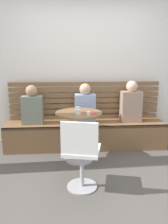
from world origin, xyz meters
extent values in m
plane|color=#514C47|center=(0.00, 0.00, 0.00)|extent=(8.00, 8.00, 0.00)
cube|color=silver|center=(0.00, 1.64, 1.45)|extent=(5.20, 0.10, 2.90)
cube|color=brown|center=(0.00, 1.20, 0.22)|extent=(2.70, 0.52, 0.44)
cube|color=brown|center=(0.00, 0.96, 0.42)|extent=(2.70, 0.04, 0.04)
cube|color=brown|center=(0.00, 1.44, 0.48)|extent=(2.65, 0.04, 0.07)
cube|color=brown|center=(0.00, 1.44, 0.59)|extent=(2.65, 0.04, 0.07)
cube|color=brown|center=(0.00, 1.44, 0.68)|extent=(2.65, 0.04, 0.07)
cube|color=brown|center=(0.00, 1.44, 0.78)|extent=(2.65, 0.04, 0.07)
cube|color=brown|center=(0.00, 1.44, 0.88)|extent=(2.65, 0.04, 0.07)
cube|color=brown|center=(0.00, 1.44, 0.97)|extent=(2.65, 0.04, 0.07)
cube|color=brown|center=(0.00, 1.44, 1.07)|extent=(2.65, 0.04, 0.07)
cylinder|color=#ADADB2|center=(-0.15, 0.69, 0.01)|extent=(0.44, 0.44, 0.02)
cylinder|color=#ADADB2|center=(-0.15, 0.69, 0.37)|extent=(0.07, 0.07, 0.69)
cylinder|color=brown|center=(-0.15, 0.69, 0.72)|extent=(0.68, 0.68, 0.03)
cylinder|color=#ADADB2|center=(-0.15, -0.06, 0.01)|extent=(0.36, 0.36, 0.02)
cylinder|color=#ADADB2|center=(-0.15, -0.06, 0.23)|extent=(0.05, 0.05, 0.45)
cube|color=white|center=(-0.15, -0.06, 0.47)|extent=(0.48, 0.48, 0.04)
cube|color=white|center=(-0.19, -0.22, 0.67)|extent=(0.40, 0.13, 0.36)
cube|color=#9E7F6B|center=(0.78, 1.23, 0.70)|extent=(0.34, 0.22, 0.52)
sphere|color=#DBB293|center=(0.78, 1.23, 1.05)|extent=(0.19, 0.19, 0.19)
cube|color=slate|center=(-0.89, 1.21, 0.67)|extent=(0.34, 0.22, 0.46)
sphere|color=#A37A5B|center=(-0.89, 1.21, 0.99)|extent=(0.19, 0.19, 0.19)
cube|color=#8C9EC6|center=(-0.02, 1.20, 0.68)|extent=(0.34, 0.22, 0.48)
sphere|color=tan|center=(-0.02, 1.20, 1.01)|extent=(0.19, 0.19, 0.19)
cylinder|color=silver|center=(-0.03, 0.49, 0.77)|extent=(0.06, 0.06, 0.05)
cylinder|color=white|center=(-0.17, 0.57, 0.78)|extent=(0.08, 0.08, 0.07)
cylinder|color=silver|center=(-0.16, 0.68, 0.78)|extent=(0.08, 0.08, 0.08)
cylinder|color=#DB4C42|center=(0.02, 0.63, 0.75)|extent=(0.17, 0.17, 0.01)
camera|label=1|loc=(-0.29, -2.41, 1.47)|focal=35.37mm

